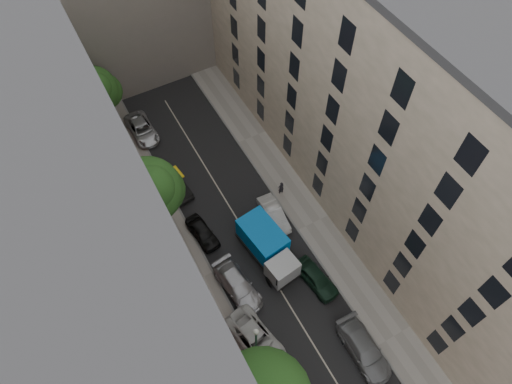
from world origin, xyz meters
TOP-DOWN VIEW (x-y plane):
  - ground at (0.00, 0.00)m, footprint 120.00×120.00m
  - road_surface at (0.00, 0.00)m, footprint 8.00×44.00m
  - sidewalk_left at (-5.50, 0.00)m, footprint 3.00×44.00m
  - sidewalk_right at (5.50, 0.00)m, footprint 3.00×44.00m
  - building_left at (-11.00, 0.00)m, footprint 8.00×44.00m
  - building_right at (11.00, 0.00)m, footprint 8.00×44.00m
  - tarp_truck at (0.60, -0.77)m, footprint 3.13×6.33m
  - car_left_2 at (-3.60, -6.47)m, footprint 3.25×5.53m
  - car_left_3 at (-2.86, -2.20)m, footprint 2.58×5.14m
  - car_left_4 at (-3.27, 3.40)m, footprint 1.97×3.89m
  - car_left_5 at (-3.44, 9.09)m, footprint 2.20×4.65m
  - car_left_6 at (-3.60, 16.60)m, footprint 2.37×4.85m
  - car_right_1 at (2.80, -10.80)m, footprint 2.15×5.09m
  - car_right_2 at (2.80, -4.60)m, footprint 2.21×4.27m
  - car_right_3 at (2.80, 2.05)m, footprint 1.62×4.11m
  - tree_mid at (-6.05, 4.89)m, footprint 5.26×4.99m
  - tree_far at (-6.30, 18.72)m, footprint 4.81×4.45m
  - lamp_post at (-4.20, -7.58)m, footprint 0.36×0.36m
  - pedestrian at (4.64, 3.99)m, footprint 0.56×0.37m

SIDE VIEW (x-z plane):
  - ground at x=0.00m, z-range 0.00..0.00m
  - road_surface at x=0.00m, z-range 0.00..0.02m
  - sidewalk_left at x=-5.50m, z-range 0.00..0.15m
  - sidewalk_right at x=5.50m, z-range 0.00..0.15m
  - car_left_4 at x=-3.27m, z-range 0.00..1.27m
  - car_left_6 at x=-3.60m, z-range 0.00..1.33m
  - car_right_3 at x=2.80m, z-range 0.00..1.33m
  - car_right_2 at x=2.80m, z-range 0.00..1.39m
  - car_left_3 at x=-2.86m, z-range 0.00..1.43m
  - car_left_2 at x=-3.60m, z-range 0.00..1.45m
  - car_right_1 at x=2.80m, z-range 0.00..1.46m
  - car_left_5 at x=-3.44m, z-range 0.00..1.47m
  - pedestrian at x=4.64m, z-range 0.15..1.67m
  - tarp_truck at x=0.60m, z-range 0.14..2.94m
  - lamp_post at x=-4.20m, z-range 0.90..7.45m
  - tree_far at x=-6.30m, z-range 1.32..8.62m
  - tree_mid at x=-6.05m, z-range 1.88..11.36m
  - building_left at x=-11.00m, z-range 0.00..20.00m
  - building_right at x=11.00m, z-range 0.00..20.00m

